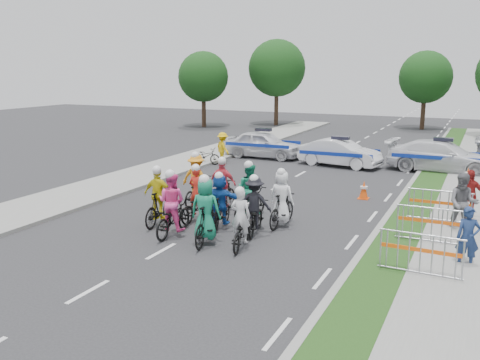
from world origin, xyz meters
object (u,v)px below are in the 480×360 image
at_px(rider_2, 172,211).
at_px(cone_0, 364,190).
at_px(police_car_1, 340,153).
at_px(spectator_2, 469,196).
at_px(rider_9, 223,191).
at_px(barrier_0, 420,256).
at_px(rider_4, 255,211).
at_px(barrier_1, 432,227).
at_px(police_car_0, 263,144).
at_px(cone_1, 468,176).
at_px(parked_bike, 206,156).
at_px(tree_3, 277,68).
at_px(rider_5, 220,205).
at_px(rider_8, 249,197).
at_px(marshal_hiviz, 223,148).
at_px(barrier_2, 439,207).
at_px(tree_0, 203,77).
at_px(rider_3, 159,202).
at_px(police_car_2, 442,157).
at_px(rider_0, 241,228).
at_px(spectator_0, 468,238).
at_px(spectator_1, 463,203).
at_px(tree_4, 425,77).
at_px(rider_1, 206,217).
at_px(rider_7, 282,204).
at_px(rider_10, 197,185).

xyz_separation_m(rider_2, cone_0, (4.25, 7.01, -0.41)).
bearing_deg(police_car_1, spectator_2, -132.22).
height_order(rider_9, barrier_0, rider_9).
bearing_deg(rider_4, barrier_1, -179.86).
height_order(police_car_0, cone_1, police_car_0).
height_order(parked_bike, tree_3, tree_3).
bearing_deg(tree_3, rider_5, -72.08).
relative_size(police_car_0, spectator_2, 2.53).
bearing_deg(rider_8, rider_5, 80.56).
height_order(marshal_hiviz, parked_bike, marshal_hiviz).
bearing_deg(cone_1, parked_bike, -176.97).
bearing_deg(barrier_2, police_car_0, 136.51).
bearing_deg(tree_0, rider_9, -59.85).
distance_m(rider_2, barrier_0, 7.20).
relative_size(rider_3, rider_4, 1.03).
relative_size(barrier_2, tree_3, 0.27).
bearing_deg(police_car_2, rider_0, 169.17).
distance_m(spectator_0, spectator_2, 4.51).
xyz_separation_m(rider_5, police_car_0, (-3.94, 13.01, -0.02)).
distance_m(police_car_2, spectator_1, 10.17).
bearing_deg(tree_4, spectator_1, -81.25).
xyz_separation_m(rider_4, spectator_1, (5.72, 2.73, 0.21)).
height_order(spectator_1, barrier_1, spectator_1).
bearing_deg(tree_3, rider_8, -70.54).
bearing_deg(barrier_1, spectator_1, 67.04).
bearing_deg(rider_1, tree_0, -71.14).
distance_m(rider_5, cone_1, 12.54).
distance_m(spectator_0, barrier_1, 1.76).
xyz_separation_m(spectator_0, tree_3, (-16.69, 29.78, 4.09)).
distance_m(police_car_0, parked_bike, 3.71).
bearing_deg(police_car_2, cone_0, 167.60).
bearing_deg(barrier_0, marshal_hiviz, 133.16).
height_order(rider_0, rider_9, rider_9).
xyz_separation_m(police_car_1, parked_bike, (-6.53, -2.35, -0.25)).
bearing_deg(spectator_2, spectator_0, -88.81).
bearing_deg(rider_7, police_car_0, -61.41).
relative_size(rider_10, barrier_0, 1.00).
xyz_separation_m(rider_1, rider_4, (0.87, 1.51, -0.07)).
relative_size(rider_8, barrier_1, 1.01).
bearing_deg(rider_1, rider_10, -67.10).
distance_m(rider_2, rider_3, 1.20).
distance_m(rider_2, police_car_1, 13.54).
bearing_deg(rider_8, rider_3, 45.03).
relative_size(rider_0, rider_1, 0.89).
height_order(rider_7, tree_0, tree_0).
relative_size(rider_7, cone_1, 2.73).
height_order(police_car_0, police_car_1, police_car_0).
height_order(spectator_0, cone_0, spectator_0).
bearing_deg(marshal_hiviz, cone_0, -174.51).
distance_m(rider_7, marshal_hiviz, 11.82).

